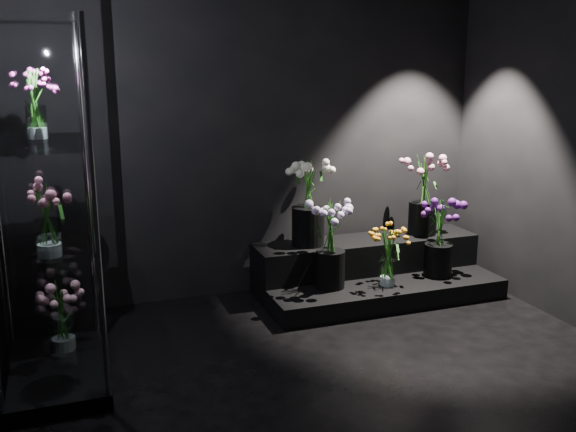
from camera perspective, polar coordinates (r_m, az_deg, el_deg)
name	(u,v)px	position (r m, az deg, el deg)	size (l,w,h in m)	color
floor	(358,398)	(3.99, 6.24, -15.81)	(4.00, 4.00, 0.00)	black
wall_back	(257,129)	(5.37, -2.82, 7.69)	(4.00, 4.00, 0.00)	black
display_riser	(372,271)	(5.60, 7.48, -4.91)	(2.00, 0.89, 0.44)	black
display_case	(42,211)	(4.03, -21.04, 0.45)	(0.60, 1.00, 2.19)	black
bouquet_orange_bells	(389,256)	(5.25, 8.92, -3.50)	(0.28, 0.28, 0.50)	white
bouquet_lilac	(331,238)	(5.12, 3.81, -1.94)	(0.44, 0.44, 0.72)	black
bouquet_purple	(440,235)	(5.55, 13.32, -1.65)	(0.37, 0.37, 0.66)	black
bouquet_cream_roses	(308,194)	(5.31, 1.82, 1.97)	(0.48, 0.48, 0.77)	black
bouquet_pink_roses	(424,188)	(5.78, 11.99, 2.44)	(0.50, 0.50, 0.73)	black
bouquet_case_pink	(47,220)	(3.90, -20.64, -0.30)	(0.35, 0.35, 0.42)	white
bouquet_case_magenta	(35,104)	(4.09, -21.57, 9.27)	(0.26, 0.26, 0.40)	white
bouquet_case_base_pink	(61,314)	(4.47, -19.51, -8.18)	(0.42, 0.42, 0.48)	white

